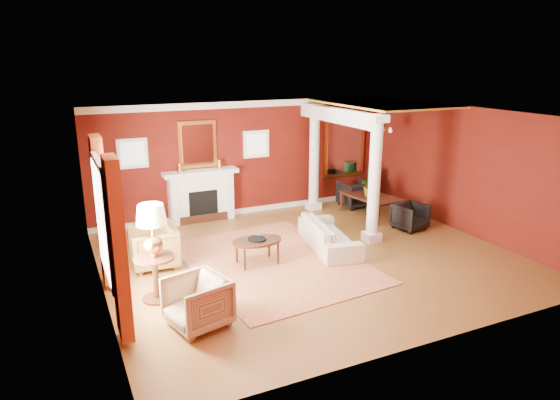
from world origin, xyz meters
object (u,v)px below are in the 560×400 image
coffee_table (257,242)px  side_table (153,235)px  armchair_stripe (197,300)px  dining_table (371,199)px  sofa (329,230)px  armchair_leopard (154,245)px

coffee_table → side_table: size_ratio=0.60×
armchair_stripe → dining_table: 6.58m
sofa → armchair_leopard: 3.64m
armchair_leopard → dining_table: (5.72, 0.96, -0.01)m
sofa → armchair_stripe: size_ratio=2.39×
armchair_leopard → armchair_stripe: bearing=6.1°
sofa → armchair_leopard: size_ratio=2.29×
armchair_stripe → side_table: size_ratio=0.51×
coffee_table → dining_table: dining_table is taller
armchair_stripe → dining_table: bearing=107.5°
sofa → dining_table: 2.62m
side_table → dining_table: side_table is taller
coffee_table → dining_table: 4.21m
armchair_stripe → dining_table: dining_table is taller
armchair_leopard → armchair_stripe: size_ratio=1.04×
side_table → dining_table: (5.97, 2.36, -0.72)m
sofa → coffee_table: 1.73m
coffee_table → sofa: bearing=5.2°
armchair_leopard → coffee_table: size_ratio=0.89×
coffee_table → dining_table: bearing=23.5°
sofa → coffee_table: (-1.73, -0.16, 0.06)m
armchair_leopard → side_table: 1.59m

